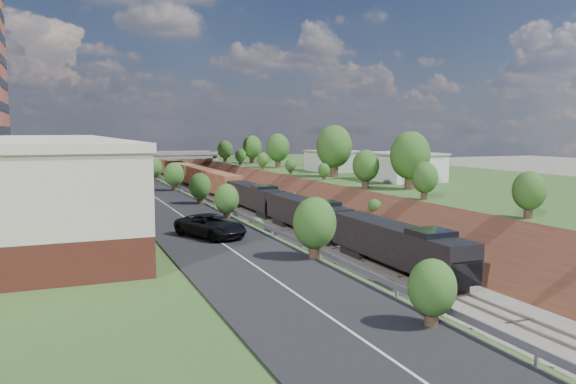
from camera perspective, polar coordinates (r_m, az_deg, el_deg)
name	(u,v)px	position (r m, az deg, el deg)	size (l,w,h in m)	color
ground	(564,360)	(35.78, 26.21, -15.07)	(400.00, 400.00, 0.00)	#6B665B
platform_left	(0,208)	(82.85, -27.23, -1.49)	(44.00, 180.00, 5.00)	#3A5924
platform_right	(420,189)	(101.05, 13.30, 0.30)	(44.00, 180.00, 5.00)	#3A5924
embankment_left	(169,217)	(84.08, -12.03, -2.55)	(7.07, 180.00, 7.07)	brown
embankment_right	(306,210)	(90.47, 1.82, -1.80)	(7.07, 180.00, 7.07)	brown
rail_left_track	(224,214)	(85.90, -6.51, -2.21)	(1.58, 180.00, 0.18)	gray
rail_right_track	(256,212)	(87.42, -3.22, -2.03)	(1.58, 180.00, 0.18)	gray
road	(136,184)	(82.81, -15.18, 0.76)	(8.00, 180.00, 0.10)	black
guardrail	(165,180)	(83.16, -12.37, 1.20)	(0.10, 171.00, 0.70)	#99999E
commercial_building	(32,173)	(60.07, -24.58, 1.74)	(14.30, 62.30, 7.00)	brown
overpass	(168,161)	(146.30, -12.11, 3.06)	(24.50, 8.30, 7.40)	gray
white_building_near	(401,167)	(88.75, 11.36, 2.47)	(9.00, 12.00, 4.00)	silver
white_building_far	(334,162)	(107.54, 4.66, 3.10)	(8.00, 10.00, 3.60)	silver
tree_right_large	(410,156)	(75.06, 12.30, 3.61)	(5.25, 5.25, 7.61)	#473323
tree_left_crest	(248,202)	(44.37, -4.13, -1.01)	(2.45, 2.45, 3.55)	#473323
freight_train	(202,178)	(121.10, -8.69, 1.45)	(3.21, 163.19, 4.75)	black
suv	(211,226)	(40.31, -7.85, -3.41)	(2.68, 5.81, 1.62)	black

